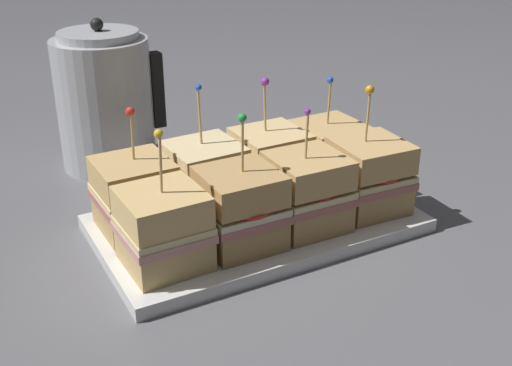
# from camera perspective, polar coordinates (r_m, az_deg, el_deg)

# --- Properties ---
(ground_plane) EXTENTS (6.00, 6.00, 0.00)m
(ground_plane) POSITION_cam_1_polar(r_m,az_deg,el_deg) (0.87, 0.00, -4.14)
(ground_plane) COLOR slate
(serving_platter) EXTENTS (0.42, 0.24, 0.02)m
(serving_platter) POSITION_cam_1_polar(r_m,az_deg,el_deg) (0.87, 0.00, -3.62)
(serving_platter) COLOR silver
(serving_platter) RESTS_ON ground_plane
(sandwich_front_far_left) EXTENTS (0.10, 0.10, 0.17)m
(sandwich_front_far_left) POSITION_cam_1_polar(r_m,az_deg,el_deg) (0.75, -8.25, -4.04)
(sandwich_front_far_left) COLOR tan
(sandwich_front_far_left) RESTS_ON serving_platter
(sandwich_front_center_left) EXTENTS (0.10, 0.10, 0.17)m
(sandwich_front_center_left) POSITION_cam_1_polar(r_m,az_deg,el_deg) (0.78, -1.42, -2.30)
(sandwich_front_center_left) COLOR tan
(sandwich_front_center_left) RESTS_ON serving_platter
(sandwich_front_center_right) EXTENTS (0.10, 0.10, 0.16)m
(sandwich_front_center_right) POSITION_cam_1_polar(r_m,az_deg,el_deg) (0.83, 4.57, -0.81)
(sandwich_front_center_right) COLOR tan
(sandwich_front_center_right) RESTS_ON serving_platter
(sandwich_front_far_right) EXTENTS (0.10, 0.10, 0.17)m
(sandwich_front_far_right) POSITION_cam_1_polar(r_m,az_deg,el_deg) (0.88, 10.02, 0.62)
(sandwich_front_far_right) COLOR tan
(sandwich_front_far_right) RESTS_ON serving_platter
(sandwich_back_far_left) EXTENTS (0.10, 0.10, 0.16)m
(sandwich_back_far_left) POSITION_cam_1_polar(r_m,az_deg,el_deg) (0.83, -10.74, -1.04)
(sandwich_back_far_left) COLOR tan
(sandwich_back_far_left) RESTS_ON serving_platter
(sandwich_back_center_left) EXTENTS (0.10, 0.10, 0.18)m
(sandwich_back_center_left) POSITION_cam_1_polar(r_m,az_deg,el_deg) (0.86, -4.55, 0.36)
(sandwich_back_center_left) COLOR beige
(sandwich_back_center_left) RESTS_ON serving_platter
(sandwich_back_center_right) EXTENTS (0.10, 0.10, 0.17)m
(sandwich_back_center_right) POSITION_cam_1_polar(r_m,az_deg,el_deg) (0.90, 1.29, 1.67)
(sandwich_back_center_right) COLOR #DBB77A
(sandwich_back_center_right) RESTS_ON serving_platter
(sandwich_back_far_right) EXTENTS (0.10, 0.10, 0.16)m
(sandwich_back_far_right) POSITION_cam_1_polar(r_m,az_deg,el_deg) (0.95, 6.44, 2.61)
(sandwich_back_far_right) COLOR tan
(sandwich_back_far_right) RESTS_ON serving_platter
(kettle_steel) EXTENTS (0.17, 0.15, 0.24)m
(kettle_steel) POSITION_cam_1_polar(r_m,az_deg,el_deg) (1.07, -13.24, 7.10)
(kettle_steel) COLOR #B7BABF
(kettle_steel) RESTS_ON ground_plane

